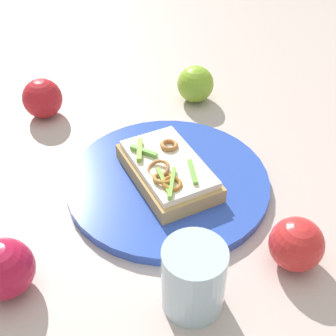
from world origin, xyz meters
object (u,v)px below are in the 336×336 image
at_px(sandwich, 168,170).
at_px(apple_1, 296,244).
at_px(apple_2, 4,269).
at_px(apple_3, 195,84).
at_px(plate, 168,182).
at_px(apple_0, 42,98).
at_px(drinking_glass, 194,278).

relative_size(sandwich, apple_1, 2.78).
height_order(apple_1, apple_2, apple_2).
xyz_separation_m(sandwich, apple_3, (0.08, 0.24, 0.00)).
bearing_deg(apple_1, plate, 131.88).
distance_m(apple_0, apple_1, 0.51).
distance_m(plate, apple_3, 0.25).
xyz_separation_m(apple_0, apple_3, (0.28, 0.02, -0.00)).
height_order(apple_2, apple_3, apple_2).
xyz_separation_m(plate, apple_0, (-0.21, 0.22, 0.03)).
bearing_deg(drinking_glass, sandwich, 92.24).
distance_m(sandwich, apple_0, 0.30).
xyz_separation_m(sandwich, drinking_glass, (0.01, -0.20, 0.01)).
bearing_deg(apple_3, apple_0, -175.25).
relative_size(apple_3, drinking_glass, 0.77).
bearing_deg(apple_3, plate, -107.88).
bearing_deg(apple_2, apple_3, 54.36).
xyz_separation_m(sandwich, apple_0, (-0.21, 0.22, 0.00)).
bearing_deg(apple_1, apple_2, -179.67).
relative_size(plate, drinking_glass, 3.37).
height_order(apple_0, apple_3, apple_0).
distance_m(apple_1, drinking_glass, 0.14).
bearing_deg(drinking_glass, plate, 92.11).
relative_size(apple_2, drinking_glass, 0.80).
xyz_separation_m(apple_0, apple_2, (-0.01, -0.38, 0.00)).
height_order(sandwich, apple_2, apple_2).
relative_size(sandwich, apple_2, 2.62).
height_order(plate, apple_3, apple_3).
xyz_separation_m(apple_0, drinking_glass, (0.21, -0.42, 0.01)).
xyz_separation_m(apple_2, drinking_glass, (0.22, -0.04, 0.01)).
distance_m(apple_0, apple_3, 0.28).
distance_m(plate, apple_1, 0.22).
relative_size(apple_1, drinking_glass, 0.76).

